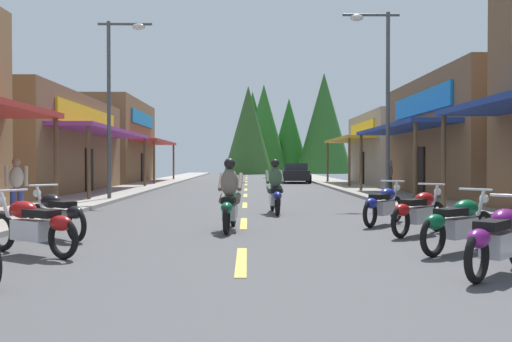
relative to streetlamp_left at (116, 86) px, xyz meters
name	(u,v)px	position (x,y,z in m)	size (l,w,h in m)	color
ground	(246,192)	(4.83, 7.16, -4.38)	(9.42, 85.52, 0.10)	#4C4C4F
sidewalk_left	(127,190)	(-1.20, 7.16, -4.27)	(2.65, 85.52, 0.12)	#9E9991
sidewalk_right	(364,190)	(10.87, 7.16, -4.27)	(2.65, 85.52, 0.12)	gray
centerline_dashes	(246,189)	(4.83, 9.37, -4.33)	(0.16, 59.13, 0.01)	#E0C64C
storefront_left_middle	(14,145)	(-5.99, 5.11, -2.04)	(8.81, 12.73, 4.57)	brown
storefront_left_far	(91,142)	(-6.12, 18.30, -1.45)	(9.06, 10.51, 5.77)	brown
storefront_right_middle	(511,137)	(15.99, 2.16, -1.80)	(9.48, 10.27, 5.05)	brown
storefront_right_far	(430,150)	(16.46, 13.85, -2.07)	(10.44, 9.58, 4.51)	gray
streetlamp_left	(116,86)	(0.00, 0.00, 0.00)	(2.03, 0.30, 6.75)	#474C51
streetlamp_right	(380,81)	(9.66, -1.14, 0.04)	(2.03, 0.30, 6.83)	#474C51
motorcycle_parked_right_0	(498,238)	(8.22, -13.60, -3.85)	(1.56, 1.61, 1.04)	black
motorcycle_parked_right_1	(458,223)	(8.39, -11.80, -3.85)	(1.75, 1.40, 1.04)	black
motorcycle_parked_right_2	(419,211)	(8.42, -9.62, -3.85)	(1.60, 1.57, 1.04)	black
motorcycle_parked_right_3	(383,204)	(8.13, -7.84, -3.85)	(1.39, 1.76, 1.04)	black
motorcycle_parked_left_2	(32,225)	(1.50, -11.96, -3.85)	(1.87, 1.21, 1.04)	black
motorcycle_parked_left_3	(57,213)	(1.22, -10.05, -3.85)	(1.63, 1.53, 1.04)	black
rider_cruising_lead	(230,200)	(4.54, -8.87, -3.68)	(0.60, 2.14, 1.57)	black
rider_cruising_trailing	(275,191)	(5.72, -4.94, -3.68)	(0.60, 2.14, 1.57)	black
pedestrian_waiting	(390,174)	(11.48, 4.41, -3.43)	(0.40, 0.51, 1.58)	#3F593F
pedestrian_strolling	(16,183)	(-1.14, -6.25, -3.41)	(0.50, 0.41, 1.60)	#333F8C
parked_car_curbside	(296,173)	(8.34, 18.28, -3.65)	(2.23, 4.38, 1.40)	black
treeline_backdrop	(285,130)	(9.86, 51.56, 1.37)	(16.46, 13.13, 12.98)	#306723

